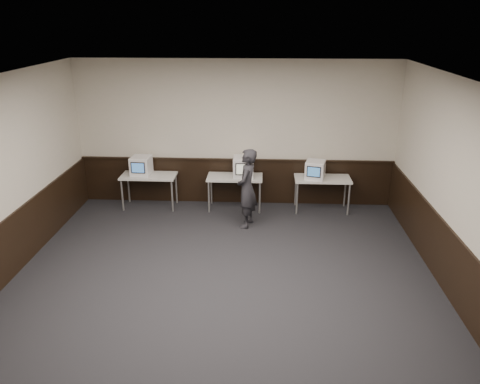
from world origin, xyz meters
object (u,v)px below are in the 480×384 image
desk_center (235,179)px  person (247,188)px  emac_left (141,166)px  emac_right (315,170)px  desk_right (322,181)px  emac_center (243,167)px  desk_left (149,178)px

desk_center → person: (0.30, -0.90, 0.13)m
emac_left → emac_right: 3.78m
desk_right → emac_right: size_ratio=2.42×
emac_right → person: person is taller
emac_center → emac_right: size_ratio=0.98×
emac_center → emac_right: emac_center is taller
desk_right → emac_left: bearing=179.8°
desk_center → emac_left: (-2.05, 0.01, 0.28)m
desk_left → person: (2.20, -0.90, 0.13)m
desk_right → person: person is taller
desk_left → desk_right: size_ratio=1.00×
desk_left → emac_left: size_ratio=2.56×
desk_center → emac_right: 1.75m
desk_center → emac_center: (0.18, 0.01, 0.29)m
desk_left → desk_center: same height
desk_right → emac_center: size_ratio=2.48×
desk_right → emac_left: emac_left is taller
desk_center → emac_left: 2.07m
person → desk_left: bearing=-100.0°
desk_right → emac_right: bearing=-163.3°
desk_center → desk_right: bearing=0.0°
desk_left → desk_center: 1.90m
desk_center → desk_right: size_ratio=1.00×
emac_left → emac_center: 2.24m
desk_right → desk_center: bearing=180.0°
desk_left → desk_right: bearing=0.0°
desk_left → desk_center: size_ratio=1.00×
emac_right → desk_right: bearing=30.9°
desk_center → person: size_ratio=0.74×
desk_center → emac_right: size_ratio=2.42×
emac_left → emac_center: bearing=3.4°
desk_center → emac_right: bearing=-1.7°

